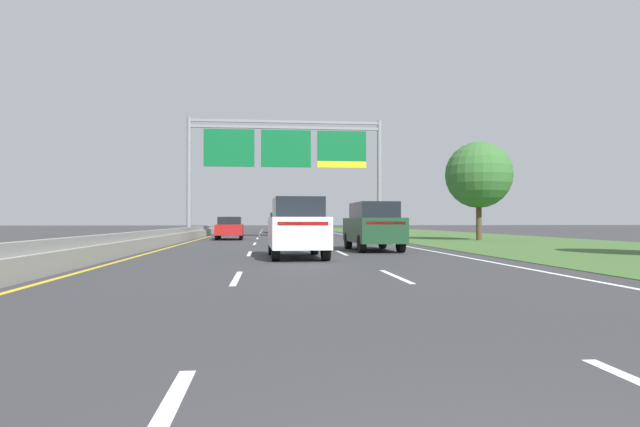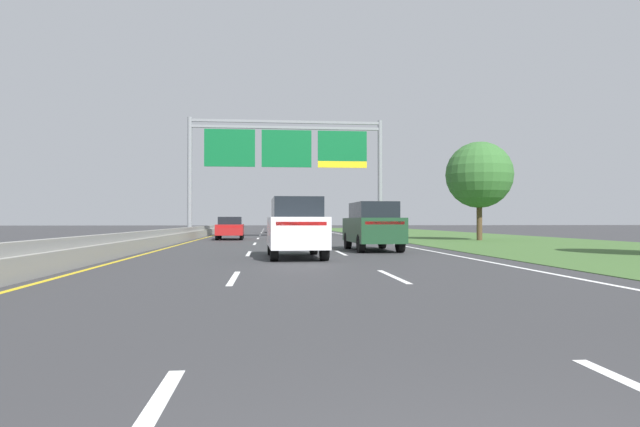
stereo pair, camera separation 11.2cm
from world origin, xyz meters
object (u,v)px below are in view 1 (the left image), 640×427
Objects in this scene: pickup_truck_black at (278,223)px; car_red_left_lane_sedan at (230,228)px; car_white_centre_lane_suv at (297,227)px; overhead_sign_gantry at (286,153)px; car_darkgreen_right_lane_suv at (373,226)px; roadside_tree_mid at (479,175)px.

pickup_truck_black is 21.35m from car_red_left_lane_sedan.
car_red_left_lane_sedan is at bearing 9.56° from car_white_centre_lane_suv.
car_red_left_lane_sedan is (-4.03, -3.54, -5.69)m from overhead_sign_gantry.
overhead_sign_gantry reaches higher than car_darkgreen_right_lane_suv.
roadside_tree_mid reaches higher than car_white_centre_lane_suv.
pickup_truck_black is 35.55m from car_darkgreen_right_lane_suv.
car_red_left_lane_sedan is 0.94× the size of car_darkgreen_right_lane_suv.
car_darkgreen_right_lane_suv is (7.21, -14.39, 0.28)m from car_red_left_lane_sedan.
overhead_sign_gantry is at bearing -2.59° from car_white_centre_lane_suv.
overhead_sign_gantry is at bearing 8.95° from car_darkgreen_right_lane_suv.
overhead_sign_gantry is 3.39× the size of car_red_left_lane_sedan.
car_white_centre_lane_suv is at bearing 179.67° from pickup_truck_black.
car_red_left_lane_sedan is 16.09m from car_darkgreen_right_lane_suv.
pickup_truck_black reaches higher than car_darkgreen_right_lane_suv.
car_white_centre_lane_suv is (-0.19, -39.50, 0.02)m from pickup_truck_black.
car_white_centre_lane_suv is at bearing -130.75° from roadside_tree_mid.
car_white_centre_lane_suv is at bearing -91.05° from overhead_sign_gantry.
overhead_sign_gantry reaches higher than car_white_centre_lane_suv.
roadside_tree_mid is (12.89, 14.96, 3.23)m from car_white_centre_lane_suv.
roadside_tree_mid reaches higher than car_red_left_lane_sedan.
pickup_truck_black is 1.14× the size of car_white_centre_lane_suv.
car_red_left_lane_sedan is 17.26m from roadside_tree_mid.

